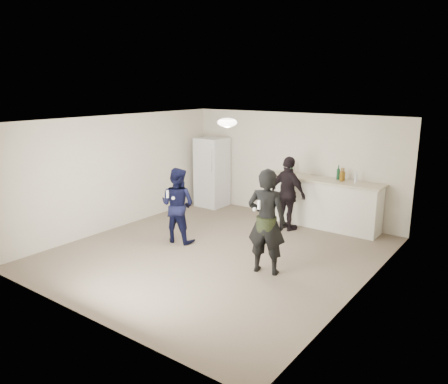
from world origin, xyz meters
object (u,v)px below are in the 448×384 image
Objects in this scene: fridge at (212,172)px; shaker at (287,171)px; man at (178,205)px; counter at (321,204)px; woman at (266,222)px; spectator at (288,194)px.

fridge reaches higher than shaker.
fridge is at bearing -76.40° from man.
fridge is (-3.06, -0.07, 0.38)m from counter.
fridge is 10.59× the size of shaker.
spectator is (-0.79, 2.24, -0.09)m from woman.
woman reaches higher than shaker.
counter is 1.70× the size of man.
shaker is at bearing -80.44° from woman.
spectator is at bearing -13.14° from fridge.
spectator is at bearing -135.93° from man.
fridge reaches higher than spectator.
counter is at bearing 2.00° from shaker.
shaker is 0.83m from spectator.
woman is 1.11× the size of spectator.
spectator reaches higher than man.
woman is (3.36, -2.84, 0.00)m from fridge.
shaker is 2.85m from man.
fridge is 1.18× the size of man.
counter is 3.29m from man.
man is at bearing -66.49° from fridge.
fridge reaches higher than counter.
counter is at bearing -96.95° from woman.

